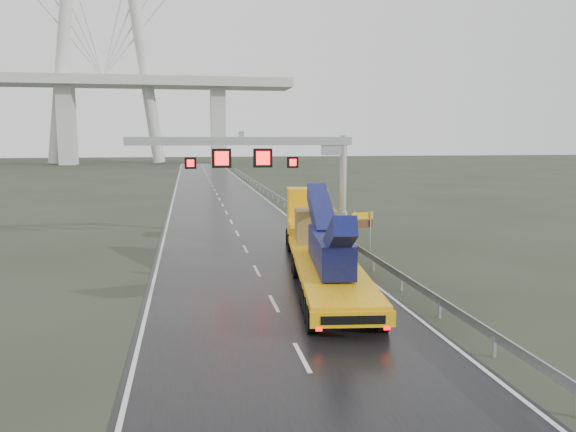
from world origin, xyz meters
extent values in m
plane|color=#2A3122|center=(0.00, 0.00, 0.00)|extent=(400.00, 400.00, 0.00)
cube|color=black|center=(0.00, 40.00, 0.01)|extent=(11.00, 200.00, 0.02)
cube|color=beige|center=(6.90, 18.00, 0.15)|extent=(1.20, 1.20, 0.30)
cylinder|color=#9A9CA2|center=(6.90, 18.00, 3.60)|extent=(0.48, 0.48, 7.20)
cube|color=#9A9CA2|center=(0.00, 18.00, 6.80)|extent=(14.80, 0.55, 0.55)
cube|color=#9A9CA2|center=(6.10, 18.00, 6.30)|extent=(1.40, 0.35, 0.90)
cube|color=#9A9CA2|center=(0.00, 18.00, 7.25)|extent=(0.35, 0.35, 0.35)
cube|color=black|center=(-1.30, 17.95, 5.70)|extent=(1.25, 0.25, 1.25)
cube|color=#FF0C0C|center=(-1.30, 17.81, 5.70)|extent=(0.90, 0.02, 0.90)
cube|color=black|center=(1.40, 17.95, 5.70)|extent=(1.25, 0.25, 1.25)
cube|color=#FF0C0C|center=(1.40, 17.81, 5.70)|extent=(0.90, 0.02, 0.90)
cube|color=black|center=(-3.30, 17.95, 5.40)|extent=(0.75, 0.25, 0.75)
cube|color=#FF0C0C|center=(-3.30, 17.81, 5.40)|extent=(0.54, 0.02, 0.54)
cube|color=black|center=(3.40, 17.95, 5.40)|extent=(0.75, 0.25, 0.75)
cube|color=#FF0C0C|center=(3.40, 17.81, 5.40)|extent=(0.54, 0.02, 0.54)
cube|color=beige|center=(-35.00, 140.00, 10.50)|extent=(4.00, 6.00, 21.00)
cube|color=beige|center=(5.00, 140.00, 10.50)|extent=(4.00, 6.00, 21.00)
cube|color=yellow|center=(2.84, 6.12, 1.06)|extent=(4.56, 14.44, 0.35)
cube|color=yellow|center=(1.96, -1.08, 0.86)|extent=(2.93, 0.48, 0.56)
cube|color=black|center=(1.95, -1.15, 0.86)|extent=(2.22, 0.29, 0.30)
cube|color=#FF0505|center=(0.79, -1.01, 0.56)|extent=(0.23, 0.07, 0.12)
cube|color=#FF0505|center=(3.10, -1.29, 0.56)|extent=(0.23, 0.07, 0.12)
cube|color=yellow|center=(3.76, 13.56, 1.47)|extent=(2.77, 1.53, 0.51)
cube|color=yellow|center=(3.96, 15.17, 1.22)|extent=(2.99, 3.34, 1.22)
cube|color=yellow|center=(4.18, 16.99, 2.43)|extent=(2.76, 2.32, 2.64)
cube|color=black|center=(4.31, 18.01, 2.74)|extent=(2.32, 0.34, 1.22)
cube|color=#10154B|center=(2.72, 5.11, 2.03)|extent=(2.15, 6.21, 1.42)
cube|color=#10154B|center=(3.15, 8.63, 3.24)|extent=(1.69, 5.67, 2.59)
cube|color=#10154B|center=(2.41, 2.59, 2.94)|extent=(1.40, 4.10, 2.45)
cylinder|color=#9A9CA2|center=(3.32, 5.04, 2.94)|extent=(0.34, 0.34, 1.62)
cube|color=#A28049|center=(3.49, 11.35, 2.15)|extent=(2.49, 2.49, 1.83)
cylinder|color=black|center=(2.28, 1.59, 0.51)|extent=(3.04, 1.37, 1.01)
cylinder|color=black|center=(3.15, 8.63, 0.51)|extent=(3.04, 1.37, 1.01)
cylinder|color=black|center=(4.16, 16.78, 0.56)|extent=(2.85, 1.44, 1.12)
cylinder|color=#9A9CA2|center=(6.58, 14.18, 1.25)|extent=(0.08, 0.08, 2.50)
cylinder|color=#9A9CA2|center=(7.62, 14.18, 1.25)|extent=(0.08, 0.08, 2.50)
cube|color=#FFB50D|center=(7.10, 14.18, 2.24)|extent=(1.44, 0.32, 0.42)
cube|color=#532D17|center=(7.10, 14.18, 1.72)|extent=(1.44, 0.32, 0.47)
cube|color=red|center=(6.00, 17.24, 0.55)|extent=(0.68, 0.41, 1.10)
camera|label=1|loc=(-3.44, -18.83, 6.98)|focal=35.00mm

